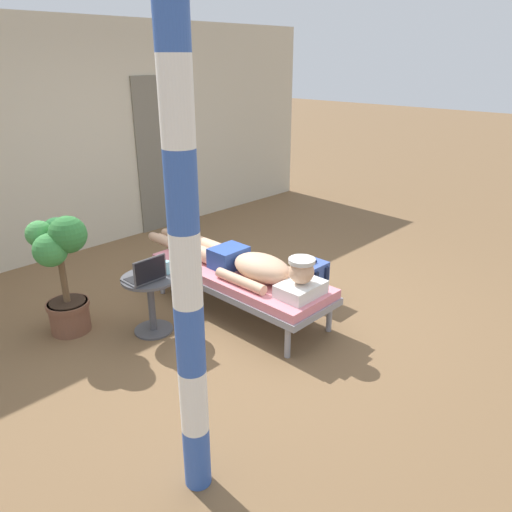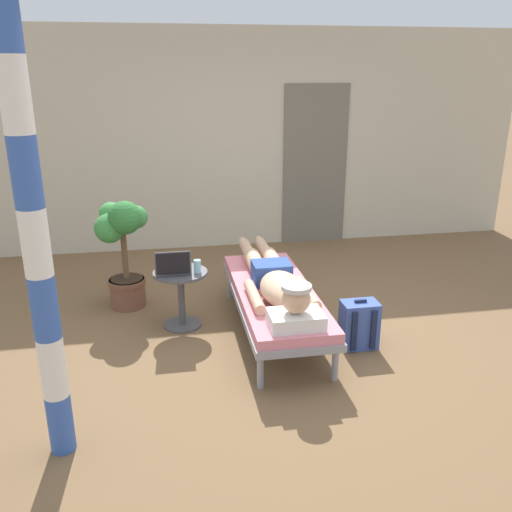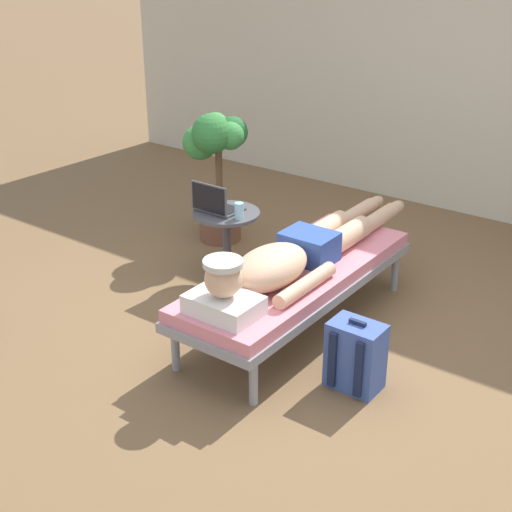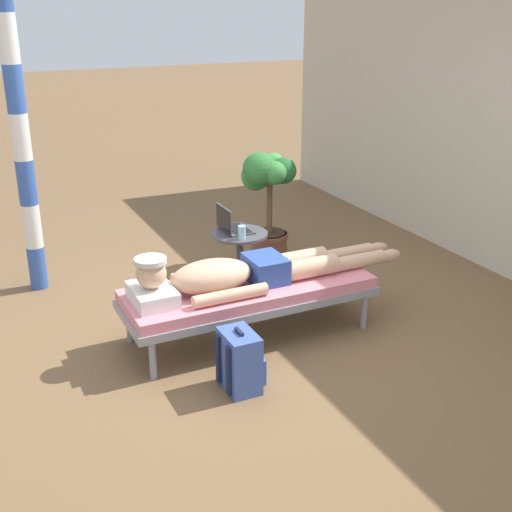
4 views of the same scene
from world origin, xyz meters
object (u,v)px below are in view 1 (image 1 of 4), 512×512
Objects in this scene: backpack at (312,283)px; lounge_chair at (239,278)px; side_table at (151,295)px; laptop at (146,275)px; drink_glass at (166,267)px; person_reclining at (244,262)px; porch_post at (186,269)px; potted_plant at (62,263)px.

lounge_chair is at bearing 150.34° from backpack.
backpack is (1.43, -0.65, -0.16)m from side_table.
backpack is at bearing -29.66° from lounge_chair.
laptop reaches higher than backpack.
side_table is 0.27m from drink_glass.
person_reclining is 0.90m from laptop.
side_table is 1.69× the size of laptop.
lounge_chair is at bearing -19.78° from side_table.
porch_post reaches higher than drink_glass.
potted_plant is at bearing 81.65° from porch_post.
potted_plant reaches higher than person_reclining.
lounge_chair is 16.42× the size of drink_glass.
backpack is 2.30m from potted_plant.
person_reclining is 4.15× the size of side_table.
potted_plant is (-0.44, 0.56, 0.08)m from laptop.
laptop reaches higher than drink_glass.
laptop is at bearing -51.89° from potted_plant.
laptop is at bearing 158.15° from backpack.
side_table is 1.23× the size of backpack.
laptop is at bearing -139.48° from side_table.
backpack is at bearing 22.42° from porch_post.
drink_glass is 1.47m from backpack.
laptop is (-0.85, 0.30, 0.06)m from person_reclining.
laptop is 0.72m from potted_plant.
potted_plant is (-1.93, 1.16, 0.47)m from backpack.
lounge_chair is 0.75m from backpack.
person_reclining is at bearing -90.00° from lounge_chair.
potted_plant is 2.21m from porch_post.
side_table is at bearing 62.82° from porch_post.
lounge_chair is at bearing 90.00° from person_reclining.
laptop is (-0.06, -0.05, 0.23)m from side_table.
drink_glass is 0.04× the size of porch_post.
porch_post is at bearing -141.11° from lounge_chair.
laptop reaches higher than lounge_chair.
laptop is 0.21m from drink_glass.
potted_plant is at bearing 146.36° from person_reclining.
backpack is at bearing -30.99° from potted_plant.
person_reclining is 7.00× the size of laptop.
porch_post is at bearing -157.58° from backpack.
drink_glass is (-0.64, 0.30, 0.06)m from person_reclining.
porch_post is at bearing -122.11° from drink_glass.
backpack is at bearing -25.18° from person_reclining.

